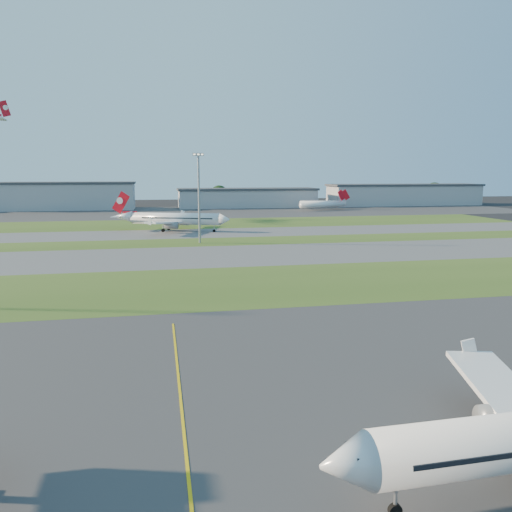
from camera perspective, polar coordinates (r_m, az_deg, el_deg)
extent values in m
plane|color=black|center=(41.71, -15.50, -20.08)|extent=(700.00, 700.00, 0.00)
cube|color=#333335|center=(41.71, -15.50, -20.08)|extent=(300.00, 70.00, 0.01)
cube|color=#344F1A|center=(90.61, -13.04, -3.71)|extent=(300.00, 34.00, 0.01)
cube|color=#515154|center=(122.97, -12.54, -0.23)|extent=(300.00, 32.00, 0.01)
cube|color=#344F1A|center=(147.67, -12.31, 1.39)|extent=(300.00, 18.00, 0.01)
cube|color=#515154|center=(169.48, -12.16, 2.42)|extent=(300.00, 26.00, 0.01)
cube|color=#344F1A|center=(202.28, -12.00, 3.55)|extent=(300.00, 40.00, 0.01)
cube|color=#333335|center=(262.03, -11.80, 4.88)|extent=(400.00, 80.00, 0.01)
cube|color=gold|center=(41.58, -8.18, -19.92)|extent=(0.25, 60.00, 0.02)
cube|color=white|center=(45.00, 26.36, -13.64)|extent=(7.12, 14.45, 1.43)
cylinder|color=gray|center=(43.15, 26.49, -16.14)|extent=(3.93, 2.21, 2.13)
cylinder|color=white|center=(176.44, -9.16, 4.24)|extent=(31.12, 15.27, 4.03)
cube|color=red|center=(183.70, -15.18, 5.93)|extent=(6.55, 2.83, 8.03)
cube|color=white|center=(184.82, -8.60, 4.32)|extent=(6.73, 16.38, 1.64)
cube|color=white|center=(168.92, -10.45, 3.79)|extent=(13.07, 15.75, 1.64)
cylinder|color=gray|center=(182.22, -8.35, 3.89)|extent=(5.04, 3.89, 2.44)
cylinder|color=gray|center=(170.66, -9.66, 3.48)|extent=(5.04, 3.89, 2.44)
cube|color=red|center=(252.00, -27.05, 16.07)|extent=(6.28, 0.89, 7.32)
cylinder|color=white|center=(272.77, 7.46, 5.85)|extent=(25.96, 9.70, 3.20)
cube|color=red|center=(279.83, 9.73, 6.87)|extent=(5.08, 1.61, 6.16)
cylinder|color=white|center=(282.73, 7.64, 5.97)|extent=(26.18, 5.35, 3.20)
cube|color=red|center=(285.87, 10.21, 6.91)|extent=(5.18, 0.73, 6.16)
cylinder|color=gray|center=(144.88, -6.52, 6.36)|extent=(0.60, 0.60, 25.00)
cube|color=gray|center=(144.75, -6.62, 11.46)|extent=(3.20, 0.50, 0.80)
cube|color=#FFF2CC|center=(144.75, -6.62, 11.46)|extent=(2.80, 0.70, 0.35)
cube|color=gray|center=(295.55, -20.59, 6.34)|extent=(70.00, 22.00, 14.00)
cube|color=#383A3F|center=(295.30, -20.68, 7.81)|extent=(71.40, 23.00, 1.20)
cube|color=gray|center=(296.11, -1.00, 6.56)|extent=(80.00, 22.00, 10.00)
cube|color=#383A3F|center=(295.87, -1.01, 7.64)|extent=(81.60, 23.00, 1.20)
cube|color=gray|center=(328.52, 16.56, 6.64)|extent=(95.00, 22.00, 12.00)
cube|color=#383A3F|center=(328.30, 16.62, 7.79)|extent=(96.90, 23.00, 1.20)
cylinder|color=black|center=(303.70, -15.52, 5.69)|extent=(1.00, 1.00, 3.60)
sphere|color=black|center=(303.48, -15.55, 6.45)|extent=(9.90, 9.90, 9.90)
cylinder|color=black|center=(307.92, -4.22, 6.11)|extent=(1.00, 1.00, 4.20)
sphere|color=black|center=(307.67, -4.23, 6.99)|extent=(11.55, 11.55, 11.55)
cylinder|color=black|center=(323.55, 9.21, 6.14)|extent=(1.00, 1.00, 3.80)
sphere|color=black|center=(323.33, 9.23, 6.90)|extent=(10.45, 10.45, 10.45)
cylinder|color=black|center=(357.22, 19.64, 6.09)|extent=(1.00, 1.00, 4.60)
sphere|color=black|center=(356.99, 19.69, 6.91)|extent=(12.65, 12.65, 12.65)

